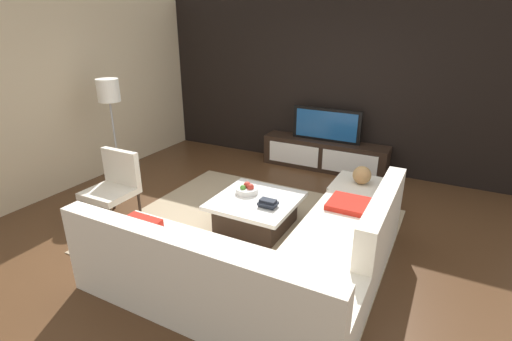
% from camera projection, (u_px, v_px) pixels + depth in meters
% --- Properties ---
extents(ground_plane, '(14.00, 14.00, 0.00)m').
position_uv_depth(ground_plane, '(259.00, 232.00, 4.60)').
color(ground_plane, '#4C301C').
extents(feature_wall_back, '(6.40, 0.12, 2.80)m').
position_uv_depth(feature_wall_back, '(335.00, 84.00, 6.31)').
color(feature_wall_back, black).
rests_on(feature_wall_back, ground).
extents(side_wall_left, '(0.12, 5.20, 2.80)m').
position_uv_depth(side_wall_left, '(73.00, 91.00, 5.64)').
color(side_wall_left, beige).
rests_on(side_wall_left, ground).
extents(area_rug, '(3.16, 2.78, 0.01)m').
position_uv_depth(area_rug, '(252.00, 230.00, 4.64)').
color(area_rug, tan).
rests_on(area_rug, ground).
extents(media_console, '(2.09, 0.43, 0.50)m').
position_uv_depth(media_console, '(324.00, 155.00, 6.48)').
color(media_console, black).
rests_on(media_console, ground).
extents(television, '(1.15, 0.06, 0.55)m').
position_uv_depth(television, '(326.00, 125.00, 6.29)').
color(television, black).
rests_on(television, media_console).
extents(sectional_couch, '(2.54, 2.42, 0.84)m').
position_uv_depth(sectional_couch, '(268.00, 261.00, 3.54)').
color(sectional_couch, silver).
rests_on(sectional_couch, ground).
extents(coffee_table, '(0.97, 0.97, 0.38)m').
position_uv_depth(coffee_table, '(256.00, 212.00, 4.65)').
color(coffee_table, black).
rests_on(coffee_table, ground).
extents(accent_chair_near, '(0.56, 0.54, 0.87)m').
position_uv_depth(accent_chair_near, '(115.00, 182.00, 4.79)').
color(accent_chair_near, black).
rests_on(accent_chair_near, ground).
extents(floor_lamp, '(0.31, 0.31, 1.61)m').
position_uv_depth(floor_lamp, '(109.00, 98.00, 5.44)').
color(floor_lamp, '#A5A5AA').
rests_on(floor_lamp, ground).
extents(ottoman, '(0.70, 0.70, 0.40)m').
position_uv_depth(ottoman, '(359.00, 197.00, 5.03)').
color(ottoman, silver).
rests_on(ottoman, ground).
extents(fruit_bowl, '(0.28, 0.28, 0.14)m').
position_uv_depth(fruit_bowl, '(247.00, 189.00, 4.72)').
color(fruit_bowl, silver).
rests_on(fruit_bowl, coffee_table).
extents(decorative_ball, '(0.24, 0.24, 0.24)m').
position_uv_depth(decorative_ball, '(362.00, 175.00, 4.92)').
color(decorative_ball, '#AD8451').
rests_on(decorative_ball, ottoman).
extents(book_stack, '(0.21, 0.16, 0.09)m').
position_uv_depth(book_stack, '(268.00, 203.00, 4.38)').
color(book_stack, '#1E232D').
rests_on(book_stack, coffee_table).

